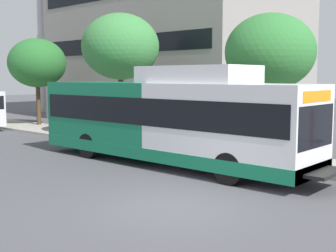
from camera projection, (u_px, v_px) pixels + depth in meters
The scene contains 7 objects.
ground_plane at pixel (11, 165), 16.50m from camera, with size 120.00×120.00×0.00m, color #4C4C51.
sidewalk_curb at pixel (175, 147), 20.37m from camera, with size 3.00×56.00×0.14m, color #A8A399.
transit_bus at pixel (168, 119), 16.51m from camera, with size 2.58×12.25×3.65m.
street_tree_near_stop at pixel (270, 52), 18.01m from camera, with size 3.66×3.66×5.69m.
street_tree_mid_block at pixel (120, 47), 23.22m from camera, with size 4.06×4.06×6.44m.
street_tree_far_block at pixel (37, 63), 28.97m from camera, with size 3.74×3.74×5.63m.
lattice_comm_tower at pixel (42, 0), 40.62m from camera, with size 1.10×1.10×30.69m.
Camera 1 is at (-8.26, -7.15, 3.26)m, focal length 47.52 mm.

